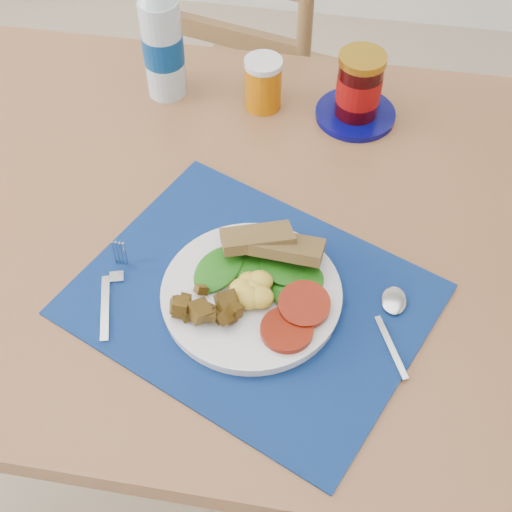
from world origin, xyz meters
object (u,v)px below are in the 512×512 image
(chair_far, at_px, (253,58))
(juice_glass, at_px, (263,85))
(water_bottle, at_px, (162,40))
(breakfast_plate, at_px, (247,293))
(jam_on_saucer, at_px, (359,91))

(chair_far, relative_size, juice_glass, 11.28)
(water_bottle, bearing_deg, chair_far, 78.07)
(breakfast_plate, bearing_deg, jam_on_saucer, 64.06)
(chair_far, xyz_separation_m, juice_glass, (0.09, -0.43, 0.26))
(chair_far, height_order, juice_glass, chair_far)
(jam_on_saucer, bearing_deg, breakfast_plate, -105.36)
(juice_glass, relative_size, jam_on_saucer, 0.64)
(breakfast_plate, height_order, jam_on_saucer, jam_on_saucer)
(breakfast_plate, bearing_deg, juice_glass, 85.84)
(breakfast_plate, relative_size, water_bottle, 1.02)
(water_bottle, relative_size, jam_on_saucer, 1.73)
(chair_far, bearing_deg, juice_glass, 115.96)
(chair_far, distance_m, water_bottle, 0.54)
(breakfast_plate, xyz_separation_m, juice_glass, (-0.05, 0.44, 0.02))
(jam_on_saucer, bearing_deg, water_bottle, 177.75)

